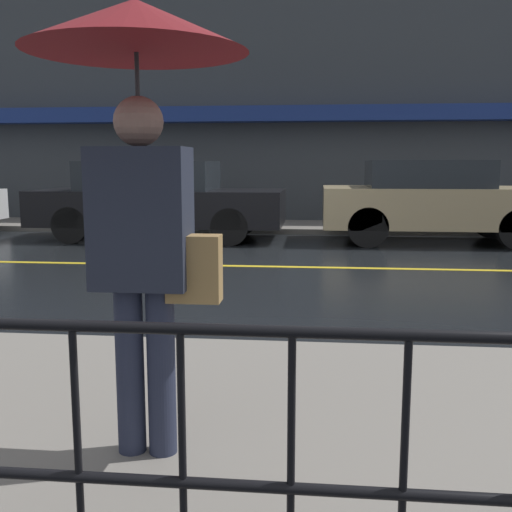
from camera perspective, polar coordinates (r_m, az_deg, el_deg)
The scene contains 9 objects.
ground_plane at distance 8.55m, azimuth 1.01°, elevation -1.02°, with size 80.00×80.00×0.00m, color black.
sidewalk_near at distance 3.30m, azimuth -7.49°, elevation -16.32°, with size 28.00×3.02×0.11m.
sidewalk_far at distance 13.51m, azimuth 2.83°, elevation 2.82°, with size 28.00×2.08×0.11m.
lane_marking at distance 8.55m, azimuth 1.01°, elevation -0.99°, with size 25.20×0.12×0.01m.
building_storefront at distance 14.72m, azimuth 3.18°, elevation 15.89°, with size 28.00×0.85×6.65m.
railing_foreground at distance 1.96m, azimuth -16.71°, elevation -15.22°, with size 12.00×0.04×0.89m.
pedestrian at distance 2.70m, azimuth -11.03°, elevation 13.54°, with size 0.97×0.97×2.03m.
car_black at distance 11.80m, azimuth -9.35°, elevation 5.34°, with size 4.77×1.85×1.50m.
car_tan at distance 11.58m, azimuth 16.45°, elevation 5.11°, with size 4.09×1.83×1.52m.
Camera 1 is at (0.71, -8.40, 1.45)m, focal length 42.00 mm.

